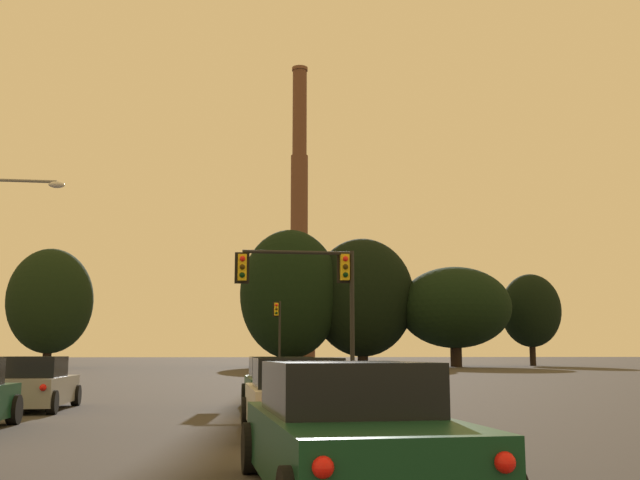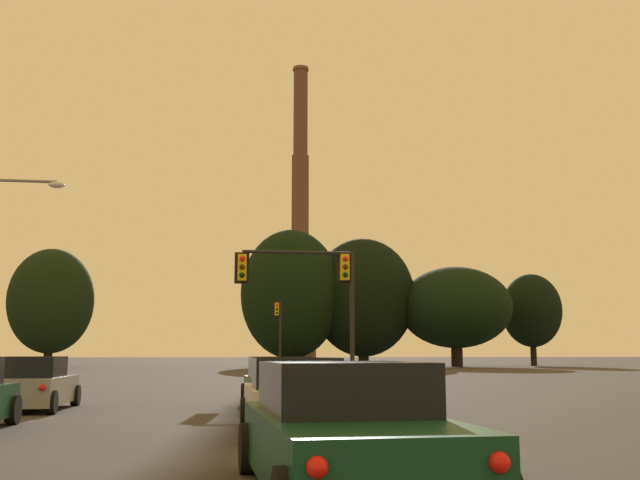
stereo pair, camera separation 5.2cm
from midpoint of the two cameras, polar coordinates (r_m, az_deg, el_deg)
The scene contains 12 objects.
sedan_right_lane_third at distance 8.26m, azimuth 2.13°, elevation -14.54°, with size 2.15×4.76×1.43m.
hatchback_left_lane_front at distance 22.00m, azimuth -21.01°, elevation -10.29°, with size 1.91×4.11×1.44m.
hatchback_right_lane_second at distance 14.65m, azimuth -1.95°, elevation -11.97°, with size 1.91×4.11×1.44m.
sedan_right_lane_front at distance 20.85m, azimuth -3.03°, elevation -10.96°, with size 2.00×4.71×1.43m.
traffic_light_overhead_right at distance 29.81m, azimuth -0.49°, elevation -3.32°, with size 4.88×0.50×5.61m.
traffic_light_far_right at distance 62.09m, azimuth -3.15°, elevation -6.50°, with size 0.78×0.50×5.80m.
smokestack at distance 158.54m, azimuth -1.52°, elevation -0.16°, with size 6.85×6.85×63.63m.
treeline_center_left at distance 84.71m, azimuth -2.22°, elevation -4.11°, with size 11.30×10.17×15.47m.
treeline_right_mid at distance 86.71m, azimuth 3.32°, elevation -4.38°, with size 11.97×10.77×14.75m.
treeline_left_mid at distance 96.49m, azimuth 15.85°, elevation -5.20°, with size 7.41×6.67×11.28m.
treeline_far_left at distance 87.63m, azimuth 10.31°, elevation -5.08°, with size 13.01×11.71×11.40m.
treeline_center_right at distance 84.32m, azimuth -19.81°, elevation -4.38°, with size 8.88×7.99×12.58m.
Camera 2 is at (1.74, -1.76, 1.52)m, focal length 42.00 mm.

